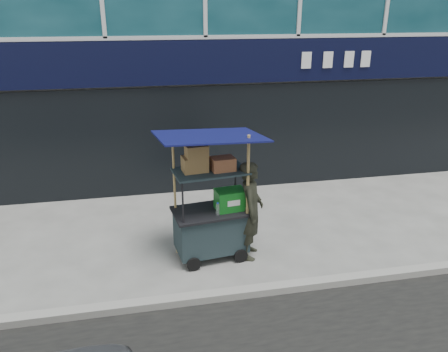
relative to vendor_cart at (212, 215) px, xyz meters
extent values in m
plane|color=slate|center=(0.39, -1.00, -0.77)|extent=(80.00, 80.00, 0.00)
cube|color=gray|center=(0.39, -1.20, -0.71)|extent=(80.00, 0.18, 0.12)
cube|color=black|center=(0.39, 2.86, 2.13)|extent=(15.68, 0.06, 0.90)
cube|color=black|center=(0.39, 2.90, 0.43)|extent=(15.68, 0.04, 2.40)
cube|color=#18272A|center=(-0.02, 0.00, -0.29)|extent=(1.23, 0.81, 0.67)
cylinder|color=black|center=(-0.37, -0.40, -0.66)|extent=(0.23, 0.08, 0.23)
cylinder|color=black|center=(0.43, -0.30, -0.66)|extent=(0.23, 0.08, 0.23)
cube|color=black|center=(-0.02, 0.00, 0.06)|extent=(1.31, 0.90, 0.04)
cylinder|color=black|center=(-0.51, -0.35, 0.40)|extent=(0.03, 0.03, 0.72)
cylinder|color=black|center=(0.54, -0.22, 0.40)|extent=(0.03, 0.03, 0.72)
cylinder|color=black|center=(-0.58, 0.22, 0.40)|extent=(0.03, 0.03, 0.72)
cylinder|color=black|center=(0.47, 0.36, 0.40)|extent=(0.03, 0.03, 0.72)
cube|color=#18272A|center=(-0.02, 0.00, 0.76)|extent=(1.23, 0.81, 0.03)
cylinder|color=#9B8946|center=(0.54, -0.22, 0.31)|extent=(0.05, 0.05, 2.16)
cylinder|color=#9B8946|center=(-0.58, 0.22, 0.26)|extent=(0.04, 0.04, 2.07)
cube|color=#0B0C3F|center=(-0.02, 0.00, 1.34)|extent=(1.77, 1.35, 0.19)
cube|color=#0D5611|center=(0.31, 0.00, 0.25)|extent=(0.52, 0.39, 0.34)
cylinder|color=silver|center=(0.06, -0.18, 0.18)|extent=(0.07, 0.07, 0.19)
cylinder|color=blue|center=(0.06, -0.18, 0.28)|extent=(0.03, 0.03, 0.02)
cube|color=olive|center=(-0.26, 0.02, 0.90)|extent=(0.42, 0.33, 0.24)
cube|color=olive|center=(0.18, -0.02, 0.88)|extent=(0.40, 0.31, 0.21)
cube|color=olive|center=(-0.23, 0.01, 1.11)|extent=(0.36, 0.29, 0.19)
imported|color=black|center=(0.63, -0.11, 0.07)|extent=(0.57, 0.71, 1.69)
camera|label=1|loc=(-1.08, -6.39, 3.17)|focal=35.00mm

